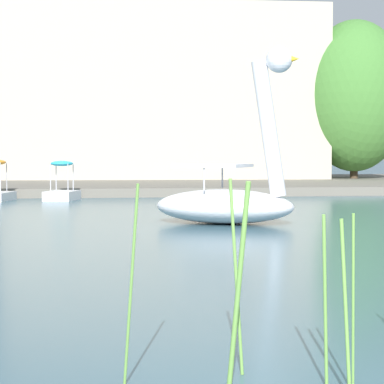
{
  "coord_description": "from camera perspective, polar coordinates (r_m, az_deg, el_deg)",
  "views": [
    {
      "loc": [
        -1.38,
        -4.66,
        1.66
      ],
      "look_at": [
        1.59,
        16.74,
        0.64
      ],
      "focal_mm": 74.87,
      "sensor_mm": 36.0,
      "label": 1
    }
  ],
  "objects": [
    {
      "name": "apartment_block",
      "position": [
        46.46,
        -2.16,
        6.77
      ],
      "size": [
        17.52,
        11.39,
        9.21
      ],
      "primitive_type": "cube",
      "rotation": [
        0.0,
        0.0,
        -0.04
      ],
      "color": "#B2A893",
      "rests_on": "shore_bank_far"
    },
    {
      "name": "tree_willow_near_path",
      "position": [
        44.45,
        11.51,
        6.72
      ],
      "size": [
        8.04,
        8.15,
        8.57
      ],
      "color": "#423323",
      "rests_on": "shore_bank_far"
    },
    {
      "name": "swan_boat",
      "position": [
        19.16,
        2.68,
        -0.1
      ],
      "size": [
        3.92,
        3.3,
        4.18
      ],
      "color": "white",
      "rests_on": "ground_plane"
    },
    {
      "name": "parked_van",
      "position": [
        42.63,
        3.84,
        2.38
      ],
      "size": [
        4.46,
        1.98,
        1.99
      ],
      "color": "silver",
      "rests_on": "shore_bank_far"
    },
    {
      "name": "reed_clump_foreground",
      "position": [
        5.82,
        9.48,
        -7.09
      ],
      "size": [
        2.52,
        0.76,
        1.56
      ],
      "color": "#669942",
      "rests_on": "ground_plane"
    },
    {
      "name": "pedal_boat_cyan",
      "position": [
        29.32,
        -9.24,
        0.21
      ],
      "size": [
        1.37,
        1.91,
        1.43
      ],
      "color": "white",
      "rests_on": "ground_plane"
    },
    {
      "name": "shore_bank_far",
      "position": [
        40.98,
        -5.96,
        0.61
      ],
      "size": [
        113.04,
        20.44,
        0.36
      ],
      "primitive_type": "cube",
      "color": "#6B665B",
      "rests_on": "ground_plane"
    }
  ]
}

